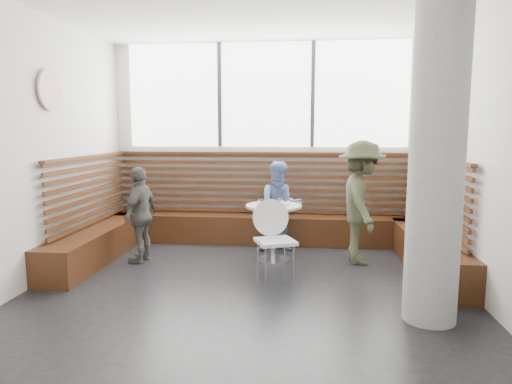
# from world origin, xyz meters

# --- Properties ---
(room) EXTENTS (5.00, 5.00, 3.20)m
(room) POSITION_xyz_m (0.00, 0.00, 1.60)
(room) COLOR silver
(room) RESTS_ON ground
(booth) EXTENTS (5.00, 2.50, 1.44)m
(booth) POSITION_xyz_m (0.00, 1.77, 0.41)
(booth) COLOR #381D0E
(booth) RESTS_ON ground
(concrete_column) EXTENTS (0.50, 0.50, 3.20)m
(concrete_column) POSITION_xyz_m (1.85, -0.60, 1.60)
(concrete_column) COLOR gray
(concrete_column) RESTS_ON ground
(wall_art) EXTENTS (0.03, 0.50, 0.50)m
(wall_art) POSITION_xyz_m (-2.46, 0.40, 2.30)
(wall_art) COLOR white
(wall_art) RESTS_ON room
(cafe_table) EXTENTS (0.77, 0.77, 0.79)m
(cafe_table) POSITION_xyz_m (0.22, 1.24, 0.57)
(cafe_table) COLOR silver
(cafe_table) RESTS_ON ground
(cafe_chair) EXTENTS (0.46, 0.45, 0.97)m
(cafe_chair) POSITION_xyz_m (0.30, 0.51, 0.57)
(cafe_chair) COLOR white
(cafe_chair) RESTS_ON ground
(adult_man) EXTENTS (0.68, 1.12, 1.68)m
(adult_man) POSITION_xyz_m (1.41, 1.28, 0.84)
(adult_man) COLOR #3F432D
(adult_man) RESTS_ON ground
(child_back) EXTENTS (0.73, 0.61, 1.35)m
(child_back) POSITION_xyz_m (0.28, 1.78, 0.68)
(child_back) COLOR #687EB5
(child_back) RESTS_ON ground
(child_left) EXTENTS (0.44, 0.81, 1.32)m
(child_left) POSITION_xyz_m (-1.60, 1.02, 0.66)
(child_left) COLOR #595651
(child_left) RESTS_ON ground
(plate_near) EXTENTS (0.19, 0.19, 0.01)m
(plate_near) POSITION_xyz_m (0.12, 1.31, 0.80)
(plate_near) COLOR white
(plate_near) RESTS_ON cafe_table
(plate_far) EXTENTS (0.19, 0.19, 0.01)m
(plate_far) POSITION_xyz_m (0.25, 1.36, 0.80)
(plate_far) COLOR white
(plate_far) RESTS_ON cafe_table
(glass_left) EXTENTS (0.06, 0.06, 0.10)m
(glass_left) POSITION_xyz_m (0.04, 1.16, 0.84)
(glass_left) COLOR white
(glass_left) RESTS_ON cafe_table
(glass_mid) EXTENTS (0.07, 0.07, 0.12)m
(glass_mid) POSITION_xyz_m (0.31, 1.23, 0.85)
(glass_mid) COLOR white
(glass_mid) RESTS_ON cafe_table
(glass_right) EXTENTS (0.08, 0.08, 0.12)m
(glass_right) POSITION_xyz_m (0.40, 1.22, 0.85)
(glass_right) COLOR white
(glass_right) RESTS_ON cafe_table
(menu_card) EXTENTS (0.24, 0.19, 0.00)m
(menu_card) POSITION_xyz_m (0.28, 1.06, 0.79)
(menu_card) COLOR #A5C64C
(menu_card) RESTS_ON cafe_table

